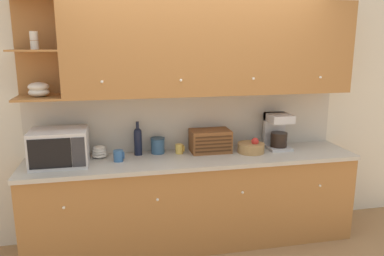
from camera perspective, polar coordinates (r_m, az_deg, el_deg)
ground_plane at (r=4.30m, az=-0.61°, el=-14.85°), size 24.00×24.00×0.00m
wall_back at (r=3.90m, az=-0.74°, el=2.54°), size 5.61×0.06×2.60m
counter_unit at (r=3.83m, az=0.29°, el=-10.88°), size 3.23×0.63×0.91m
backsplash_panel at (r=3.88m, az=-0.64°, el=1.09°), size 3.21×0.01×0.60m
upper_cabinets at (r=3.67m, az=2.65°, el=12.08°), size 3.21×0.39×0.89m
microwave at (r=3.60m, az=-19.54°, el=-2.82°), size 0.50×0.39×0.33m
bowl_stack_on_counter at (r=3.75m, az=-13.94°, el=-3.57°), size 0.14×0.14×0.12m
mug_blue_second at (r=3.59m, az=-11.11°, el=-4.16°), size 0.10×0.09×0.11m
wine_bottle at (r=3.74m, az=-8.24°, el=-1.82°), size 0.08×0.08×0.34m
storage_canister at (r=3.79m, az=-5.25°, el=-2.67°), size 0.14×0.14×0.16m
mug at (r=3.78m, az=-1.90°, el=-3.19°), size 0.09×0.08×0.09m
bread_box at (r=3.82m, az=2.80°, el=-1.97°), size 0.40×0.26×0.23m
fruit_basket at (r=3.86m, az=9.00°, el=-2.94°), size 0.27×0.27×0.16m
coffee_maker at (r=4.04m, az=12.85°, el=-0.38°), size 0.23×0.28×0.37m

